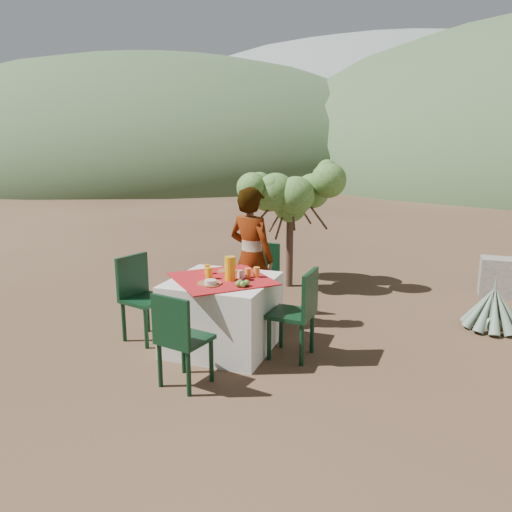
% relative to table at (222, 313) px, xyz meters
% --- Properties ---
extents(ground, '(160.00, 160.00, 0.00)m').
position_rel_table_xyz_m(ground, '(0.39, -0.42, -0.38)').
color(ground, '#362518').
rests_on(ground, ground).
extents(table, '(1.30, 1.30, 0.76)m').
position_rel_table_xyz_m(table, '(0.00, 0.00, 0.00)').
color(table, beige).
rests_on(table, ground).
extents(chair_far, '(0.46, 0.46, 0.92)m').
position_rel_table_xyz_m(chair_far, '(0.04, 1.07, 0.13)').
color(chair_far, black).
rests_on(chair_far, ground).
extents(chair_near, '(0.47, 0.47, 0.87)m').
position_rel_table_xyz_m(chair_near, '(0.00, -0.94, 0.10)').
color(chair_near, black).
rests_on(chair_near, ground).
extents(chair_left, '(0.53, 0.53, 0.93)m').
position_rel_table_xyz_m(chair_left, '(-0.95, -0.06, 0.14)').
color(chair_left, black).
rests_on(chair_left, ground).
extents(chair_right, '(0.45, 0.45, 0.91)m').
position_rel_table_xyz_m(chair_right, '(0.82, 0.03, 0.13)').
color(chair_right, black).
rests_on(chair_right, ground).
extents(person, '(0.69, 0.56, 1.64)m').
position_rel_table_xyz_m(person, '(0.05, 0.74, 0.44)').
color(person, '#8C6651').
rests_on(person, ground).
extents(shrub_tree, '(1.39, 1.37, 1.64)m').
position_rel_table_xyz_m(shrub_tree, '(0.07, 2.52, 0.92)').
color(shrub_tree, '#462F23').
rests_on(shrub_tree, ground).
extents(agave, '(0.68, 0.69, 0.73)m').
position_rel_table_xyz_m(agave, '(2.74, 1.56, -0.13)').
color(agave, slate).
rests_on(agave, ground).
extents(hill_near_left, '(40.00, 40.00, 16.00)m').
position_rel_table_xyz_m(hill_near_left, '(-17.61, 29.58, -0.38)').
color(hill_near_left, '#324F2C').
rests_on(hill_near_left, ground).
extents(hill_far_center, '(60.00, 60.00, 24.00)m').
position_rel_table_xyz_m(hill_far_center, '(-3.61, 51.58, -0.38)').
color(hill_far_center, slate).
rests_on(hill_far_center, ground).
extents(plate_far, '(0.21, 0.21, 0.01)m').
position_rel_table_xyz_m(plate_far, '(-0.05, 0.27, 0.39)').
color(plate_far, brown).
rests_on(plate_far, table).
extents(plate_near, '(0.25, 0.25, 0.01)m').
position_rel_table_xyz_m(plate_near, '(-0.03, -0.24, 0.39)').
color(plate_near, brown).
rests_on(plate_near, table).
extents(glass_far, '(0.06, 0.06, 0.10)m').
position_rel_table_xyz_m(glass_far, '(-0.22, 0.12, 0.43)').
color(glass_far, orange).
rests_on(glass_far, table).
extents(glass_near, '(0.07, 0.07, 0.12)m').
position_rel_table_xyz_m(glass_near, '(-0.11, -0.06, 0.44)').
color(glass_near, orange).
rests_on(glass_near, table).
extents(juice_pitcher, '(0.11, 0.11, 0.25)m').
position_rel_table_xyz_m(juice_pitcher, '(0.11, -0.04, 0.51)').
color(juice_pitcher, orange).
rests_on(juice_pitcher, table).
extents(bowl_plate, '(0.18, 0.18, 0.01)m').
position_rel_table_xyz_m(bowl_plate, '(0.00, -0.28, 0.39)').
color(bowl_plate, brown).
rests_on(bowl_plate, table).
extents(white_bowl, '(0.12, 0.12, 0.04)m').
position_rel_table_xyz_m(white_bowl, '(0.00, -0.28, 0.42)').
color(white_bowl, silver).
rests_on(white_bowl, bowl_plate).
extents(jar_left, '(0.06, 0.06, 0.10)m').
position_rel_table_xyz_m(jar_left, '(0.24, 0.12, 0.43)').
color(jar_left, orange).
rests_on(jar_left, table).
extents(jar_right, '(0.07, 0.07, 0.11)m').
position_rel_table_xyz_m(jar_right, '(0.32, 0.16, 0.44)').
color(jar_right, orange).
rests_on(jar_right, table).
extents(napkin_holder, '(0.07, 0.06, 0.08)m').
position_rel_table_xyz_m(napkin_holder, '(0.18, 0.07, 0.42)').
color(napkin_holder, silver).
rests_on(napkin_holder, table).
extents(fruit_cluster, '(0.13, 0.12, 0.06)m').
position_rel_table_xyz_m(fruit_cluster, '(0.31, -0.21, 0.41)').
color(fruit_cluster, olive).
rests_on(fruit_cluster, table).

